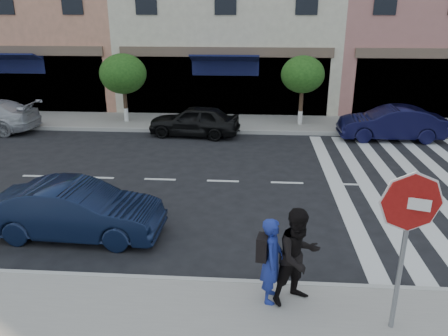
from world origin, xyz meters
TOP-DOWN VIEW (x-y plane):
  - ground at (0.00, 0.00)m, footprint 120.00×120.00m
  - sidewalk_far at (0.00, 11.00)m, footprint 60.00×3.00m
  - building_centre at (-0.50, 17.00)m, footprint 11.00×9.00m
  - street_tree_wb at (-5.00, 10.80)m, footprint 2.10×2.10m
  - street_tree_c at (3.00, 10.80)m, footprint 1.90×1.90m
  - stop_sign at (3.28, -2.62)m, footprint 0.93×0.33m
  - photographer at (1.31, -2.00)m, footprint 0.48×0.64m
  - walker at (1.76, -2.00)m, footprint 1.10×1.04m
  - car_near_mid at (-3.17, 0.30)m, footprint 4.05×1.55m
  - car_far_mid at (-1.58, 9.10)m, footprint 3.94×1.94m
  - car_far_right at (6.50, 9.10)m, footprint 4.15×1.46m

SIDE VIEW (x-z plane):
  - ground at x=0.00m, z-range 0.00..0.00m
  - sidewalk_far at x=0.00m, z-range 0.00..0.15m
  - car_far_mid at x=-1.58m, z-range 0.00..1.29m
  - car_near_mid at x=-3.17m, z-range 0.00..1.32m
  - car_far_right at x=6.50m, z-range 0.00..1.37m
  - photographer at x=1.31m, z-range 0.15..1.76m
  - walker at x=1.76m, z-range 0.15..1.95m
  - stop_sign at x=3.28m, z-range 0.76..3.51m
  - street_tree_wb at x=-5.00m, z-range 0.78..3.84m
  - street_tree_c at x=3.00m, z-range 0.84..3.87m
  - building_centre at x=-0.50m, z-range 0.00..11.00m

